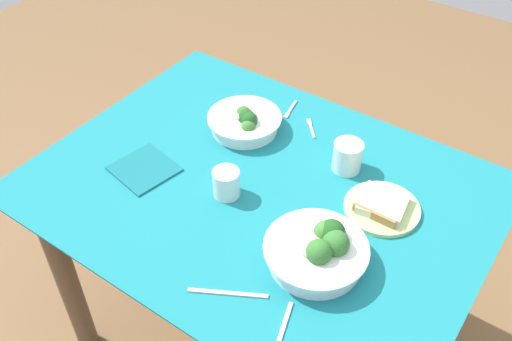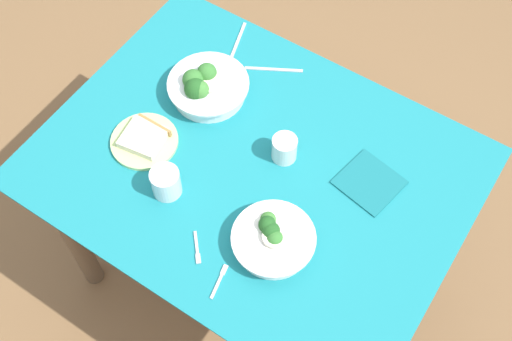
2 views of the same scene
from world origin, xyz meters
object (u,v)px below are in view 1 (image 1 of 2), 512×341
Objects in this scene: fork_by_near_bowl at (290,110)px; napkin_folded_upper at (144,169)px; water_glass_center at (226,183)px; water_glass_side at (347,156)px; broccoli_bowl_far at (245,122)px; broccoli_bowl_near at (319,250)px; fork_by_far_bowl at (311,127)px; table_knife_right at (280,338)px; table_knife_left at (228,293)px; bread_side_plate at (382,207)px.

fork_by_near_bowl is 0.62× the size of napkin_folded_upper.
water_glass_side reaches higher than water_glass_center.
broccoli_bowl_near reaches higher than broccoli_bowl_far.
water_glass_side is 1.13× the size of fork_by_far_bowl.
fork_by_far_bowl is at bearing -171.79° from table_knife_right.
water_glass_center is at bearing 98.42° from table_knife_left.
broccoli_bowl_far is at bearing -155.89° from table_knife_right.
broccoli_bowl_near is 0.32m from water_glass_center.
water_glass_side reaches higher than table_knife_right.
broccoli_bowl_far is at bearing 144.54° from broccoli_bowl_near.
broccoli_bowl_far is at bearing 67.82° from napkin_folded_upper.
napkin_folded_upper is at bearing -112.18° from broccoli_bowl_far.
table_knife_right is at bearing -38.50° from water_glass_center.
broccoli_bowl_near is 0.57m from napkin_folded_upper.
fork_by_far_bowl is (-0.18, 0.10, -0.04)m from water_glass_side.
napkin_folded_upper is (-0.57, 0.00, -0.04)m from broccoli_bowl_near.
broccoli_bowl_far is 1.13× the size of bread_side_plate.
broccoli_bowl_near is at bearing 170.62° from fork_by_far_bowl.
table_knife_right is (0.36, -0.29, -0.04)m from water_glass_center.
water_glass_center is (-0.32, 0.06, 0.00)m from broccoli_bowl_near.
fork_by_far_bowl is (0.16, 0.12, -0.03)m from broccoli_bowl_far.
fork_by_far_bowl is 0.52m from napkin_folded_upper.
table_knife_right is (0.48, -0.54, -0.03)m from broccoli_bowl_far.
water_glass_center is 0.38m from fork_by_far_bowl.
table_knife_left is 1.14× the size of napkin_folded_upper.
broccoli_bowl_far reaches higher than bread_side_plate.
water_glass_side is (-0.16, 0.09, 0.03)m from bread_side_plate.
broccoli_bowl_near is 0.52m from fork_by_far_bowl.
table_knife_left is (0.32, -0.51, -0.03)m from broccoli_bowl_far.
napkin_folded_upper is (-0.19, -0.47, 0.00)m from fork_by_near_bowl.
fork_by_far_bowl and table_knife_right have the same top height.
table_knife_right is (0.16, -0.03, 0.00)m from table_knife_left.
broccoli_bowl_far is 0.21m from fork_by_far_bowl.
water_glass_center is 0.49× the size of napkin_folded_upper.
bread_side_plate is 0.47m from table_knife_right.
broccoli_bowl_near is 2.50× the size of fork_by_near_bowl.
table_knife_left is at bearing -52.33° from water_glass_center.
table_knife_right is at bearing -79.85° from broccoli_bowl_near.
broccoli_bowl_near is 0.23m from table_knife_left.
table_knife_right is at bearing -91.27° from bread_side_plate.
fork_by_far_bowl is at bearing 122.67° from broccoli_bowl_near.
water_glass_side reaches higher than napkin_folded_upper.
broccoli_bowl_far is at bearing 92.92° from table_knife_left.
water_glass_center is 0.80× the size of fork_by_near_bowl.
water_glass_center is at bearing 12.60° from napkin_folded_upper.
water_glass_side reaches higher than fork_by_far_bowl.
broccoli_bowl_far is 0.50m from bread_side_plate.
fork_by_far_bowl is 0.74m from table_knife_right.
broccoli_bowl_far is 0.73m from table_knife_right.
water_glass_side reaches higher than fork_by_near_bowl.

